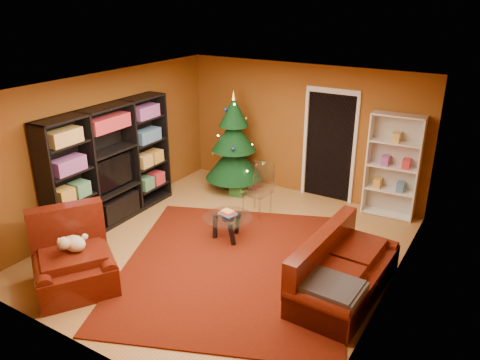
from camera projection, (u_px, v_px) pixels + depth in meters
The scene contains 17 objects.
floor at pixel (227, 250), 7.55m from camera, with size 5.00×5.50×0.05m, color #A17139.
ceiling at pixel (225, 85), 6.56m from camera, with size 5.00×5.50×0.05m, color silver.
wall_back at pixel (302, 130), 9.26m from camera, with size 5.00×0.05×2.60m, color brown.
wall_left at pixel (107, 146), 8.27m from camera, with size 0.05×5.50×2.60m, color brown.
wall_right at pixel (396, 211), 5.84m from camera, with size 0.05×5.50×2.60m, color brown.
doorway at pixel (329, 148), 9.02m from camera, with size 1.06×0.60×2.16m, color black, non-canonical shape.
rug at pixel (232, 266), 7.04m from camera, with size 3.20×3.74×0.02m, color #571608.
media_unit at pixel (111, 166), 8.11m from camera, with size 0.42×2.72×2.09m, color black, non-canonical shape.
christmas_tree at pixel (234, 142), 9.45m from camera, with size 1.17×1.17×2.09m, color black, non-canonical shape.
gift_box_green at pixel (238, 188), 9.48m from camera, with size 0.29×0.29×0.29m, color #1D521E.
gift_box_red at pixel (253, 183), 9.81m from camera, with size 0.23×0.23×0.23m, color maroon.
white_bookshelf at pixel (393, 167), 8.32m from camera, with size 0.90×0.33×1.95m, color white, non-canonical shape.
armchair at pixel (73, 260), 6.39m from camera, with size 1.13×1.13×0.88m, color #431108, non-canonical shape.
dog at pixel (75, 244), 6.37m from camera, with size 0.40×0.30×0.29m, color beige, non-canonical shape.
sofa at pixel (346, 266), 6.27m from camera, with size 1.97×0.89×0.85m, color #431108, non-canonical shape.
coffee_table at pixel (228, 228), 7.74m from camera, with size 0.82×0.82×0.51m, color gray, non-canonical shape.
acrylic_chair at pixel (257, 192), 8.55m from camera, with size 0.45×0.49×0.87m, color #66605B, non-canonical shape.
Camera 1 is at (3.60, -5.52, 3.84)m, focal length 35.00 mm.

